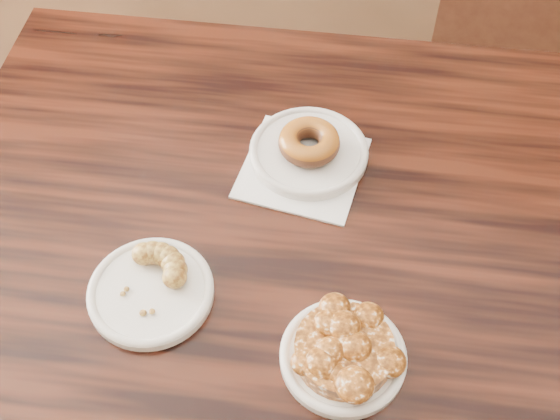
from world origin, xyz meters
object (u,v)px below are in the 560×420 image
(chair_far, at_px, (539,40))
(glazed_donut, at_px, (309,142))
(cafe_table, at_px, (269,383))
(cruller_fragment, at_px, (149,284))
(apple_fritter, at_px, (344,348))

(chair_far, height_order, glazed_donut, chair_far)
(cafe_table, xyz_separation_m, chair_far, (0.33, 0.99, 0.08))
(chair_far, xyz_separation_m, glazed_donut, (-0.33, -0.78, 0.33))
(cruller_fragment, bearing_deg, cafe_table, 34.01)
(chair_far, distance_m, cruller_fragment, 1.21)
(cruller_fragment, bearing_deg, chair_far, 67.09)
(chair_far, xyz_separation_m, cruller_fragment, (-0.45, -1.07, 0.33))
(apple_fritter, bearing_deg, chair_far, 79.67)
(glazed_donut, distance_m, cruller_fragment, 0.31)
(cafe_table, distance_m, apple_fritter, 0.44)
(cafe_table, distance_m, glazed_donut, 0.46)
(chair_far, relative_size, glazed_donut, 10.00)
(cafe_table, bearing_deg, apple_fritter, -45.88)
(apple_fritter, height_order, cruller_fragment, apple_fritter)
(cafe_table, height_order, chair_far, chair_far)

